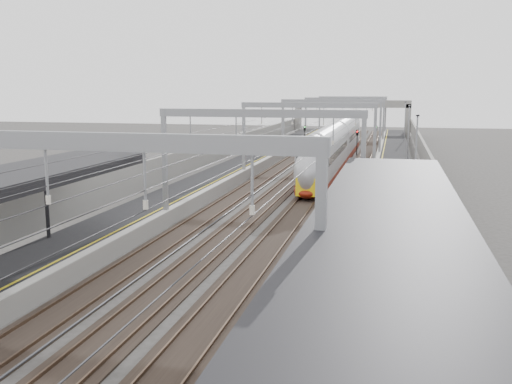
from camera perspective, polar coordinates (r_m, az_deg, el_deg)
The scene contains 13 objects.
platform_left at distance 59.89m, azimuth -2.05°, elevation 2.22°, with size 4.00×120.00×1.00m, color black.
platform_right at distance 57.70m, azimuth 13.44°, elevation 1.65°, with size 4.00×120.00×1.00m, color black.
tracks at distance 58.32m, azimuth 5.54°, elevation 1.52°, with size 11.40×140.00×0.20m.
overhead_line at distance 64.28m, azimuth 6.48°, elevation 7.75°, with size 13.00×140.00×6.60m.
canopy_right at distance 15.53m, azimuth 13.27°, elevation -3.70°, with size 4.40×30.00×4.24m.
overbridge at distance 112.45m, azimuth 9.60°, elevation 8.24°, with size 22.00×2.20×6.90m.
wall_left at distance 60.68m, azimuth -4.97°, elevation 3.34°, with size 0.30×120.00×3.20m, color gray.
wall_right at distance 57.65m, azimuth 16.67°, elevation 2.59°, with size 0.30×120.00×3.20m, color gray.
train at distance 66.23m, azimuth 7.90°, elevation 4.21°, with size 2.59×47.28×4.11m.
bench at distance 20.48m, azimuth 14.70°, elevation -10.49°, with size 0.71×2.05×1.04m.
signal_green at distance 87.45m, azimuth 4.89°, elevation 5.95°, with size 0.32×0.32×3.48m.
signal_red_near at distance 78.55m, azimuth 10.08°, elevation 5.36°, with size 0.32×0.32×3.48m.
signal_red_far at distance 88.52m, azimuth 11.93°, elevation 5.82°, with size 0.32×0.32×3.48m.
Camera 1 is at (8.02, -12.11, 8.73)m, focal length 40.00 mm.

